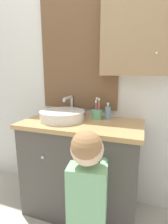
{
  "coord_description": "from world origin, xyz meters",
  "views": [
    {
      "loc": [
        0.48,
        -0.97,
        1.24
      ],
      "look_at": [
        0.04,
        0.29,
        0.94
      ],
      "focal_mm": 28.0,
      "sensor_mm": 36.0,
      "label": 1
    }
  ],
  "objects_px": {
    "soap_dispenser": "(108,113)",
    "child_figure": "(87,191)",
    "toothbrush_holder": "(97,114)",
    "sink_basin": "(63,115)"
  },
  "relations": [
    {
      "from": "soap_dispenser",
      "to": "child_figure",
      "type": "relative_size",
      "value": 0.16
    },
    {
      "from": "toothbrush_holder",
      "to": "child_figure",
      "type": "bearing_deg",
      "value": -79.83
    },
    {
      "from": "toothbrush_holder",
      "to": "soap_dispenser",
      "type": "height_order",
      "value": "toothbrush_holder"
    },
    {
      "from": "toothbrush_holder",
      "to": "soap_dispenser",
      "type": "bearing_deg",
      "value": 14.61
    },
    {
      "from": "sink_basin",
      "to": "toothbrush_holder",
      "type": "bearing_deg",
      "value": 25.86
    },
    {
      "from": "soap_dispenser",
      "to": "child_figure",
      "type": "bearing_deg",
      "value": -88.4
    },
    {
      "from": "toothbrush_holder",
      "to": "sink_basin",
      "type": "bearing_deg",
      "value": -154.14
    },
    {
      "from": "toothbrush_holder",
      "to": "soap_dispenser",
      "type": "distance_m",
      "value": 0.1
    },
    {
      "from": "sink_basin",
      "to": "toothbrush_holder",
      "type": "distance_m",
      "value": 0.3
    },
    {
      "from": "sink_basin",
      "to": "soap_dispenser",
      "type": "bearing_deg",
      "value": 23.16
    }
  ]
}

